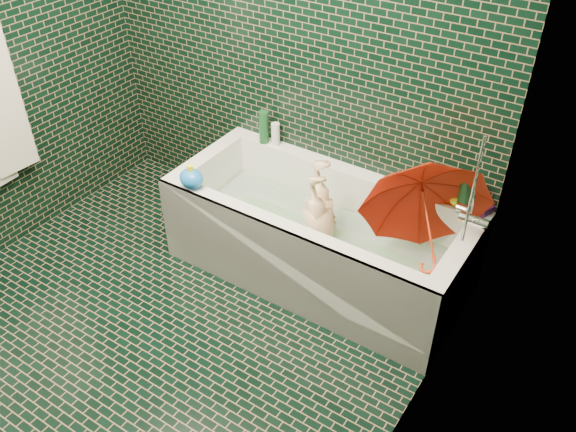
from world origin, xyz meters
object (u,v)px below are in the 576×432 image
Objects in this scene: child at (324,235)px; bath_toy at (191,178)px; rubber_duck at (460,200)px; umbrella at (428,223)px; bathtub at (317,245)px.

child is 0.80m from bath_toy.
bath_toy reaches higher than rubber_duck.
umbrella reaches higher than child.
bath_toy is at bearing -174.63° from rubber_duck.
umbrella is 5.07× the size of rubber_duck.
bathtub is 0.73m from umbrella.
child is at bearing -7.64° from bathtub.
bath_toy is at bearing -83.77° from child.
umbrella is (0.57, 0.04, 0.30)m from child.
rubber_duck is (0.62, 0.34, 0.28)m from child.
rubber_duck is (0.67, 0.34, 0.38)m from bathtub.
bath_toy is (-0.64, -0.30, 0.40)m from bathtub.
bathtub is 2.00× the size of child.
bathtub is at bearing 158.73° from umbrella.
child is 1.32× the size of umbrella.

